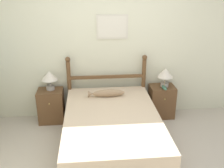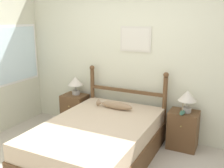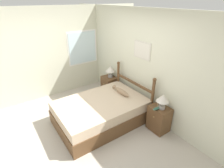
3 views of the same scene
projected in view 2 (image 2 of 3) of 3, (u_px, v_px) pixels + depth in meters
name	position (u px, v px, depth m)	size (l,w,h in m)	color
wall_back	(136.00, 60.00, 4.36)	(6.40, 0.08, 2.55)	beige
bed	(98.00, 142.00, 3.66)	(1.39, 2.07, 0.56)	brown
headboard	(126.00, 98.00, 4.44)	(1.41, 0.09, 1.15)	brown
nightstand_left	(75.00, 110.00, 4.87)	(0.44, 0.38, 0.59)	brown
nightstand_right	(183.00, 130.00, 4.02)	(0.44, 0.38, 0.59)	brown
table_lamp_left	(76.00, 82.00, 4.76)	(0.27, 0.27, 0.34)	gray
table_lamp_right	(187.00, 97.00, 3.87)	(0.27, 0.27, 0.34)	gray
model_boat	(182.00, 112.00, 3.84)	(0.07, 0.23, 0.18)	#386651
fish_pillow	(115.00, 105.00, 4.12)	(0.60, 0.11, 0.12)	#997A5B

